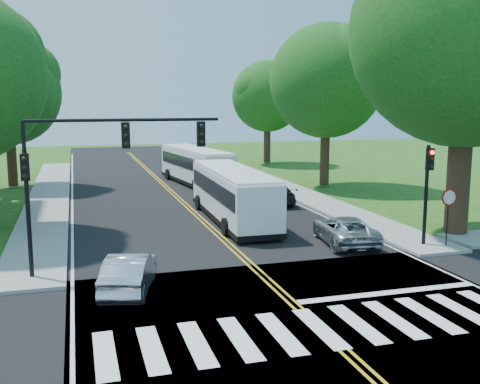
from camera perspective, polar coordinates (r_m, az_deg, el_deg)
name	(u,v)px	position (r m, az deg, el deg)	size (l,w,h in m)	color
ground	(313,322)	(17.10, 7.40, -12.96)	(140.00, 140.00, 0.00)	#184912
road	(191,210)	(33.71, -5.04, -1.78)	(14.00, 96.00, 0.01)	black
cross_road	(313,322)	(17.10, 7.40, -12.94)	(60.00, 12.00, 0.01)	black
center_line	(179,198)	(37.57, -6.26, -0.64)	(0.36, 70.00, 0.01)	gold
edge_line_w	(72,204)	(37.00, -16.67, -1.13)	(0.12, 70.00, 0.01)	silver
edge_line_e	(275,194)	(39.32, 3.54, -0.16)	(0.12, 70.00, 0.01)	silver
crosswalk	(320,328)	(16.68, 8.12, -13.52)	(12.60, 3.00, 0.01)	silver
stop_bar	(389,293)	(19.97, 14.87, -9.84)	(6.60, 0.40, 0.01)	silver
sidewalk_nw	(49,196)	(39.99, -18.82, -0.40)	(2.60, 40.00, 0.15)	gray
sidewalk_ne	(280,186)	(42.61, 4.06, 0.65)	(2.60, 40.00, 0.15)	gray
tree_ne_big	(468,30)	(28.64, 22.14, 14.97)	(10.80, 10.80, 14.91)	black
tree_west_far	(7,93)	(44.67, -22.56, 9.28)	(7.60, 7.60, 10.67)	black
tree_east_mid	(327,81)	(42.47, 8.79, 11.07)	(8.40, 8.40, 11.93)	black
tree_east_far	(267,96)	(57.66, 2.81, 9.67)	(7.20, 7.20, 10.34)	black
signal_nw	(94,159)	(20.98, -14.63, 3.31)	(7.15, 0.46, 5.66)	black
signal_ne	(428,181)	(25.78, 18.51, 1.02)	(0.30, 0.46, 4.40)	black
stop_sign	(449,203)	(26.02, 20.43, -1.09)	(0.76, 0.08, 2.53)	black
bus_lead	(232,194)	(30.26, -0.77, -0.16)	(2.82, 10.89, 2.80)	white
bus_follow	(196,165)	(43.60, -4.54, 2.71)	(3.74, 11.03, 2.79)	white
hatchback	(130,272)	(19.64, -11.16, -8.01)	(1.40, 4.02, 1.32)	silver
suv	(345,230)	(25.97, 10.62, -3.80)	(2.10, 4.56, 1.27)	silver
dark_sedan	(274,194)	(35.51, 3.48, -0.16)	(1.75, 4.32, 1.25)	black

